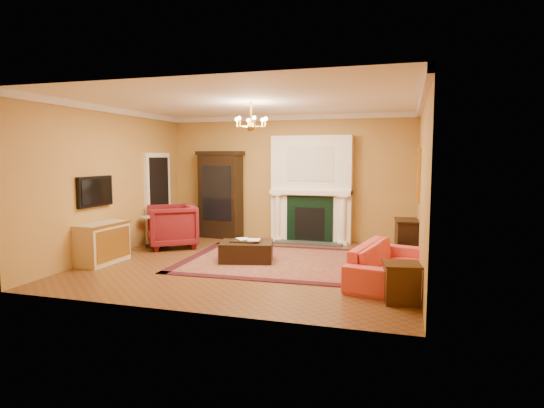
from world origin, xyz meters
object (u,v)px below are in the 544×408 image
at_px(china_cabinet, 221,196).
at_px(leather_ottoman, 247,251).
at_px(pedestal_table, 151,229).
at_px(end_table, 401,284).
at_px(coral_sofa, 386,257).
at_px(console_table, 406,241).
at_px(wingback_armchair, 172,224).
at_px(commode, 102,243).

height_order(china_cabinet, leather_ottoman, china_cabinet).
relative_size(pedestal_table, end_table, 1.32).
relative_size(pedestal_table, coral_sofa, 0.33).
height_order(china_cabinet, console_table, china_cabinet).
height_order(china_cabinet, wingback_armchair, china_cabinet).
bearing_deg(commode, china_cabinet, 74.56).
height_order(china_cabinet, commode, china_cabinet).
bearing_deg(console_table, pedestal_table, 176.00).
bearing_deg(coral_sofa, china_cabinet, 65.28).
bearing_deg(pedestal_table, console_table, 2.09).
height_order(china_cabinet, end_table, china_cabinet).
distance_m(china_cabinet, commode, 3.45).
xyz_separation_m(china_cabinet, pedestal_table, (-1.03, -1.57, -0.62)).
distance_m(coral_sofa, leather_ottoman, 2.72).
bearing_deg(coral_sofa, commode, 103.69).
height_order(pedestal_table, leather_ottoman, pedestal_table).
xyz_separation_m(end_table, console_table, (0.06, 2.68, 0.12)).
distance_m(wingback_armchair, pedestal_table, 0.50).
bearing_deg(commode, console_table, 21.32).
bearing_deg(commode, pedestal_table, 91.69).
bearing_deg(commode, coral_sofa, 5.27).
xyz_separation_m(china_cabinet, wingback_armchair, (-0.55, -1.48, -0.50)).
xyz_separation_m(pedestal_table, end_table, (5.42, -2.48, -0.14)).
height_order(wingback_armchair, coral_sofa, wingback_armchair).
distance_m(pedestal_table, console_table, 5.48).
distance_m(commode, coral_sofa, 5.20).
bearing_deg(china_cabinet, commode, -101.03).
bearing_deg(china_cabinet, console_table, -9.96).
bearing_deg(console_table, leather_ottoman, -168.10).
xyz_separation_m(china_cabinet, end_table, (4.39, -4.05, -0.76)).
relative_size(wingback_armchair, pedestal_table, 1.51).
distance_m(commode, leather_ottoman, 2.73).
relative_size(china_cabinet, leather_ottoman, 2.09).
xyz_separation_m(wingback_armchair, leather_ottoman, (2.06, -0.84, -0.32)).
distance_m(commode, console_table, 5.81).
distance_m(end_table, leather_ottoman, 3.36).
height_order(coral_sofa, leather_ottoman, coral_sofa).
relative_size(china_cabinet, wingback_armchair, 1.96).
height_order(commode, coral_sofa, coral_sofa).
distance_m(wingback_armchair, console_table, 5.00).
relative_size(coral_sofa, leather_ottoman, 2.10).
bearing_deg(end_table, coral_sofa, 103.51).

